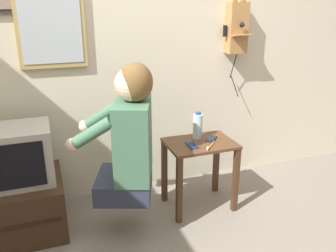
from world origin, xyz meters
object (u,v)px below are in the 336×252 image
(cell_phone_held, at_px, (192,145))
(person, at_px, (129,136))
(water_bottle, at_px, (198,126))
(toothbrush, at_px, (210,146))
(cell_phone_spare, at_px, (211,139))
(wall_phone_antique, at_px, (237,27))
(wall_mirror, at_px, (50,18))
(television, at_px, (5,157))

(cell_phone_held, bearing_deg, person, -168.54)
(water_bottle, height_order, toothbrush, water_bottle)
(cell_phone_spare, relative_size, toothbrush, 0.97)
(person, xyz_separation_m, wall_phone_antique, (1.06, 0.54, 0.62))
(person, height_order, wall_mirror, wall_mirror)
(cell_phone_held, xyz_separation_m, cell_phone_spare, (0.19, 0.07, 0.00))
(wall_phone_antique, xyz_separation_m, toothbrush, (-0.45, -0.51, -0.79))
(water_bottle, bearing_deg, person, -159.02)
(person, relative_size, television, 1.51)
(wall_mirror, xyz_separation_m, cell_phone_held, (0.88, -0.48, -0.88))
(person, distance_m, wall_phone_antique, 1.34)
(person, height_order, wall_phone_antique, wall_phone_antique)
(television, xyz_separation_m, toothbrush, (1.38, -0.24, -0.03))
(person, bearing_deg, toothbrush, -67.20)
(television, xyz_separation_m, cell_phone_held, (1.26, -0.17, -0.03))
(television, relative_size, water_bottle, 2.80)
(television, height_order, toothbrush, television)
(television, relative_size, wall_phone_antique, 0.72)
(cell_phone_spare, bearing_deg, water_bottle, -175.84)
(wall_phone_antique, bearing_deg, water_bottle, -146.38)
(cell_phone_spare, bearing_deg, television, -143.55)
(person, xyz_separation_m, wall_mirror, (-0.39, 0.58, 0.72))
(television, distance_m, toothbrush, 1.40)
(person, distance_m, water_bottle, 0.63)
(cell_phone_held, height_order, cell_phone_spare, same)
(person, relative_size, wall_mirror, 1.31)
(person, bearing_deg, television, 90.85)
(wall_phone_antique, height_order, cell_phone_held, wall_phone_antique)
(person, height_order, cell_phone_held, person)
(cell_phone_spare, xyz_separation_m, toothbrush, (-0.07, -0.13, 0.00))
(television, distance_m, wall_mirror, 0.99)
(person, relative_size, toothbrush, 6.54)
(wall_mirror, bearing_deg, wall_phone_antique, -1.61)
(wall_mirror, relative_size, water_bottle, 3.24)
(person, xyz_separation_m, television, (-0.78, 0.27, -0.14))
(cell_phone_spare, bearing_deg, wall_mirror, -160.60)
(cell_phone_held, relative_size, toothbrush, 0.91)
(cell_phone_spare, bearing_deg, cell_phone_held, -120.39)
(wall_phone_antique, distance_m, cell_phone_held, 1.07)
(person, height_order, water_bottle, person)
(wall_mirror, bearing_deg, cell_phone_spare, -21.37)
(wall_mirror, bearing_deg, person, -55.81)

